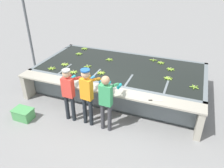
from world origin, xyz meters
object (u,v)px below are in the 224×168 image
(worker_1, at_px, (87,92))
(banana_bunch_floating_1, at_px, (153,60))
(banana_bunch_floating_12, at_px, (101,73))
(crate, at_px, (23,114))
(knife_0, at_px, (153,100))
(banana_bunch_floating_9, at_px, (161,63))
(worker_0, at_px, (69,90))
(banana_bunch_floating_3, at_px, (171,69))
(knife_1, at_px, (65,80))
(banana_bunch_floating_4, at_px, (74,72))
(banana_bunch_floating_2, at_px, (168,78))
(banana_bunch_floating_8, at_px, (84,49))
(banana_bunch_floating_7, at_px, (88,66))
(banana_bunch_floating_6, at_px, (194,87))
(banana_bunch_floating_0, at_px, (65,64))
(banana_bunch_floating_5, at_px, (52,68))
(support_post_left, at_px, (29,35))
(worker_2, at_px, (106,99))
(banana_bunch_floating_11, at_px, (79,54))
(banana_bunch_floating_10, at_px, (110,60))

(worker_1, distance_m, banana_bunch_floating_1, 3.22)
(banana_bunch_floating_12, height_order, crate, banana_bunch_floating_12)
(knife_0, bearing_deg, banana_bunch_floating_9, 95.69)
(worker_0, height_order, banana_bunch_floating_3, worker_0)
(banana_bunch_floating_12, xyz_separation_m, knife_1, (-0.83, -0.83, -0.01))
(worker_1, bearing_deg, banana_bunch_floating_12, 99.04)
(worker_0, bearing_deg, banana_bunch_floating_4, 114.59)
(banana_bunch_floating_12, bearing_deg, banana_bunch_floating_3, 27.92)
(banana_bunch_floating_1, relative_size, banana_bunch_floating_2, 1.01)
(knife_1, bearing_deg, knife_0, -2.84)
(worker_1, bearing_deg, banana_bunch_floating_9, 63.99)
(worker_0, bearing_deg, banana_bunch_floating_8, 110.58)
(banana_bunch_floating_7, bearing_deg, banana_bunch_floating_3, 16.58)
(banana_bunch_floating_6, relative_size, banana_bunch_floating_8, 0.98)
(banana_bunch_floating_0, xyz_separation_m, crate, (-0.18, -2.06, -0.72))
(banana_bunch_floating_7, xyz_separation_m, knife_0, (2.49, -1.25, -0.01))
(banana_bunch_floating_5, bearing_deg, support_post_left, 148.71)
(banana_bunch_floating_2, bearing_deg, banana_bunch_floating_9, 110.89)
(worker_0, relative_size, banana_bunch_floating_2, 5.63)
(banana_bunch_floating_4, relative_size, banana_bunch_floating_9, 1.00)
(worker_2, bearing_deg, banana_bunch_floating_12, 118.37)
(worker_1, relative_size, banana_bunch_floating_1, 5.91)
(banana_bunch_floating_12, bearing_deg, worker_0, -103.33)
(crate, height_order, support_post_left, support_post_left)
(crate, bearing_deg, banana_bunch_floating_12, 49.87)
(banana_bunch_floating_3, relative_size, banana_bunch_floating_9, 1.00)
(banana_bunch_floating_8, bearing_deg, banana_bunch_floating_0, -86.51)
(banana_bunch_floating_3, relative_size, crate, 0.51)
(banana_bunch_floating_11, distance_m, crate, 3.20)
(banana_bunch_floating_2, distance_m, support_post_left, 5.27)
(worker_1, relative_size, banana_bunch_floating_6, 6.07)
(banana_bunch_floating_4, relative_size, banana_bunch_floating_8, 1.00)
(banana_bunch_floating_3, relative_size, knife_0, 0.82)
(banana_bunch_floating_5, relative_size, support_post_left, 0.09)
(crate, bearing_deg, worker_1, 15.74)
(banana_bunch_floating_11, xyz_separation_m, knife_1, (0.63, -2.03, -0.01))
(worker_2, height_order, banana_bunch_floating_8, worker_2)
(worker_0, relative_size, banana_bunch_floating_5, 5.57)
(banana_bunch_floating_7, distance_m, banana_bunch_floating_10, 0.94)
(banana_bunch_floating_9, bearing_deg, support_post_left, -169.94)
(banana_bunch_floating_5, bearing_deg, knife_1, -33.10)
(worker_2, bearing_deg, support_post_left, 152.47)
(worker_0, height_order, worker_2, worker_2)
(banana_bunch_floating_7, xyz_separation_m, banana_bunch_floating_10, (0.47, 0.82, -0.00))
(banana_bunch_floating_5, relative_size, banana_bunch_floating_12, 1.01)
(banana_bunch_floating_4, bearing_deg, worker_2, -35.53)
(banana_bunch_floating_5, relative_size, banana_bunch_floating_6, 1.03)
(worker_2, height_order, banana_bunch_floating_3, worker_2)
(banana_bunch_floating_7, bearing_deg, worker_2, -50.77)
(worker_2, relative_size, banana_bunch_floating_6, 5.83)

